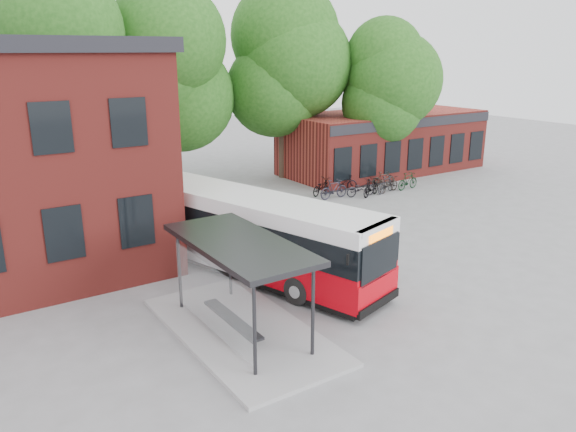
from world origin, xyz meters
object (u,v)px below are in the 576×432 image
bicycle_0 (321,187)px  bicycle_4 (361,188)px  city_bus (246,233)px  bicycle_2 (342,183)px  bicycle_5 (386,184)px  bicycle_3 (371,187)px  bicycle_6 (389,184)px  bicycle_extra_0 (408,181)px  bicycle_1 (334,189)px  bus_shelter (240,287)px  bicycle_7 (383,179)px

bicycle_0 → bicycle_4: size_ratio=1.00×
city_bus → bicycle_0: 12.15m
bicycle_2 → bicycle_5: bicycle_5 is taller
bicycle_3 → bicycle_6: 1.52m
bicycle_2 → bicycle_extra_0: bicycle_extra_0 is taller
bicycle_1 → bicycle_3: size_ratio=1.05×
bus_shelter → bicycle_0: bus_shelter is taller
bicycle_4 → bicycle_extra_0: bicycle_extra_0 is taller
bicycle_0 → bicycle_5: (3.42, -1.75, 0.04)m
bus_shelter → bicycle_7: size_ratio=4.56×
city_bus → bicycle_4: 12.62m
bicycle_2 → bicycle_1: bearing=146.5°
bicycle_6 → bicycle_extra_0: (1.42, -0.15, 0.05)m
bicycle_1 → bicycle_7: bicycle_1 is taller
bicycle_6 → bicycle_2: bearing=37.4°
bicycle_3 → bicycle_0: bearing=28.0°
bicycle_1 → bicycle_extra_0: 5.10m
bicycle_5 → bicycle_7: (0.99, 1.30, -0.06)m
bicycle_0 → bicycle_3: bearing=-153.3°
bicycle_0 → bicycle_1: bearing=159.1°
bus_shelter → bicycle_2: (13.49, 11.96, -0.97)m
city_bus → bicycle_7: (13.74, 7.26, -1.02)m
bicycle_0 → bicycle_1: (0.03, -1.12, 0.08)m
bicycle_2 → bicycle_extra_0: size_ratio=1.07×
bicycle_4 → bicycle_6: (2.03, -0.15, -0.01)m
city_bus → bicycle_6: 14.35m
city_bus → bicycle_1: bearing=18.7°
bicycle_1 → bicycle_6: (3.63, -0.58, -0.09)m
city_bus → bicycle_3: (11.48, 5.85, -0.95)m
bicycle_7 → bicycle_extra_0: size_ratio=0.90×
bicycle_1 → bicycle_2: bearing=-52.7°
city_bus → bicycle_6: bearing=8.4°
bus_shelter → bicycle_1: bearing=42.1°
bicycle_4 → bicycle_7: bearing=-58.9°
bus_shelter → city_bus: 4.89m
bicycle_0 → bicycle_2: bicycle_2 is taller
bicycle_6 → bicycle_7: size_ratio=1.15×
bicycle_0 → bicycle_6: size_ratio=1.03×
city_bus → bicycle_5: bearing=8.6°
city_bus → bus_shelter: bearing=-137.9°
bicycle_1 → bicycle_2: 1.97m
bicycle_6 → bicycle_7: bearing=-42.9°
bicycle_4 → bicycle_1: bearing=84.3°
city_bus → bicycle_4: city_bus is taller
bicycle_extra_0 → bicycle_6: bearing=78.8°
bicycle_4 → bicycle_7: bicycle_4 is taller
bus_shelter → bicycle_extra_0: bearing=30.6°
bicycle_1 → bicycle_extra_0: size_ratio=1.08×
bus_shelter → bicycle_5: (15.31, 10.14, -0.93)m
bicycle_1 → bicycle_7: size_ratio=1.21×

